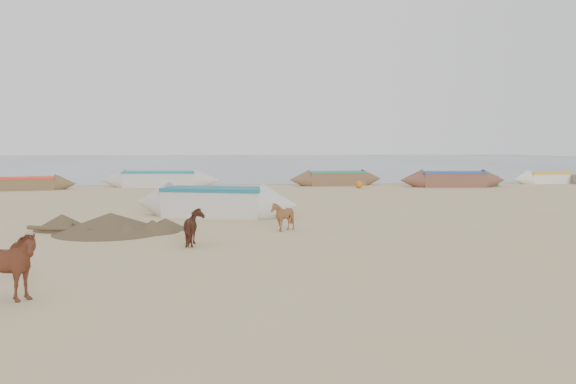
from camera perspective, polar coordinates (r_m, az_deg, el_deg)
The scene contains 8 objects.
ground at distance 13.83m, azimuth 1.64°, elevation -5.49°, with size 140.00×140.00×0.00m, color tan.
sea at distance 95.55m, azimuth -4.61°, elevation 3.22°, with size 160.00×160.00×0.00m, color slate.
calf_front at distance 16.13m, azimuth -0.55°, elevation -2.48°, with size 0.69×0.78×0.86m, color brown.
calf_right at distance 14.02m, azimuth -9.35°, elevation -3.57°, with size 0.88×0.75×0.89m, color #52291A.
near_canoe at distance 19.64m, azimuth -7.42°, elevation -1.01°, with size 5.88×1.46×1.01m, color beige, non-canonical shape.
debris_pile at distance 16.66m, azimuth -17.58°, elevation -2.98°, with size 3.16×3.16×0.56m, color brown.
waterline_canoes at distance 33.90m, azimuth -4.86°, elevation 1.29°, with size 59.36×4.54×0.95m.
beach_clutter at distance 34.13m, azimuth 2.71°, elevation 1.09°, with size 45.51×3.92×0.64m.
Camera 1 is at (-1.73, -13.50, 2.44)m, focal length 35.00 mm.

